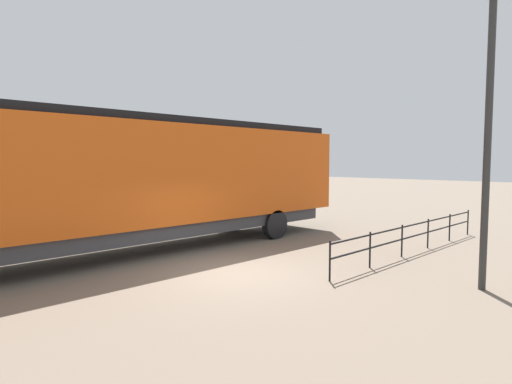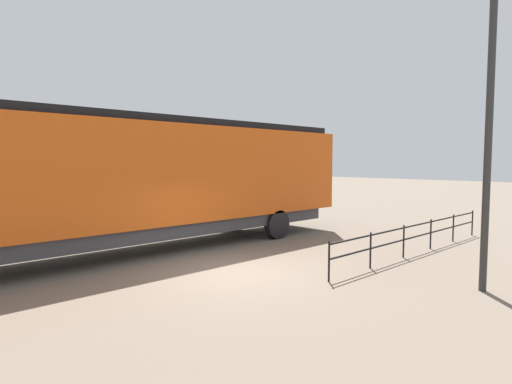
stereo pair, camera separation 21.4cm
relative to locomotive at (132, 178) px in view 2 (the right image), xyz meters
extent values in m
plane|color=#756656|center=(4.05, 0.90, -2.44)|extent=(120.00, 120.00, 0.00)
cube|color=#D15114|center=(0.00, -0.54, 0.13)|extent=(2.94, 18.10, 3.12)
cube|color=black|center=(0.00, 7.31, -0.34)|extent=(2.82, 2.40, 2.19)
cube|color=black|center=(0.00, -0.54, 1.81)|extent=(2.64, 17.38, 0.24)
cube|color=#38383D|center=(0.00, -0.54, -1.66)|extent=(2.64, 16.66, 0.45)
cylinder|color=black|center=(-1.32, 5.25, -1.89)|extent=(0.30, 1.10, 1.10)
cylinder|color=black|center=(1.32, 5.25, -1.89)|extent=(0.30, 1.10, 1.10)
cylinder|color=#2D2D2D|center=(9.02, 4.04, 0.85)|extent=(0.16, 0.16, 6.57)
cube|color=black|center=(6.17, 6.76, -1.51)|extent=(0.04, 9.40, 0.04)
cube|color=black|center=(6.17, 6.76, -1.88)|extent=(0.04, 9.40, 0.04)
cylinder|color=black|center=(6.17, 2.06, -1.93)|extent=(0.05, 0.05, 1.00)
cylinder|color=black|center=(6.17, 3.94, -1.93)|extent=(0.05, 0.05, 1.00)
cylinder|color=black|center=(6.17, 5.82, -1.93)|extent=(0.05, 0.05, 1.00)
cylinder|color=black|center=(6.17, 7.70, -1.93)|extent=(0.05, 0.05, 1.00)
cylinder|color=black|center=(6.17, 9.58, -1.93)|extent=(0.05, 0.05, 1.00)
cylinder|color=black|center=(6.17, 11.46, -1.93)|extent=(0.05, 0.05, 1.00)
camera|label=1|loc=(12.11, -6.23, 0.51)|focal=29.08mm
camera|label=2|loc=(12.26, -6.08, 0.51)|focal=29.08mm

